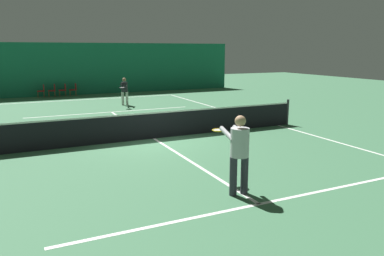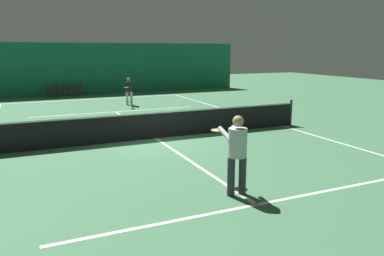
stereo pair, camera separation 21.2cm
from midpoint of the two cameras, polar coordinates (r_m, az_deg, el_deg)
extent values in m
plane|color=#3D704C|center=(13.42, -6.27, -1.61)|extent=(60.00, 60.00, 0.00)
cube|color=#196B4C|center=(27.57, -16.68, 8.62)|extent=(23.00, 0.12, 3.58)
cube|color=white|center=(24.81, -15.36, 4.24)|extent=(11.00, 0.10, 0.00)
cube|color=white|center=(19.47, -12.48, 2.40)|extent=(8.25, 0.10, 0.00)
cube|color=white|center=(7.93, 9.42, -11.37)|extent=(8.25, 0.10, 0.00)
cube|color=white|center=(16.02, 12.64, 0.39)|extent=(0.10, 23.80, 0.00)
cube|color=white|center=(13.42, -6.27, -1.60)|extent=(0.10, 12.80, 0.00)
cube|color=black|center=(13.31, -6.32, 0.38)|extent=(11.90, 0.02, 0.95)
cube|color=white|center=(13.23, -6.36, 2.29)|extent=(11.90, 0.02, 0.05)
cylinder|color=#333338|center=(16.21, 13.99, 2.37)|extent=(0.10, 0.10, 1.07)
cylinder|color=#2D2D38|center=(8.17, 5.56, -7.34)|extent=(0.17, 0.17, 0.86)
cylinder|color=#2D2D38|center=(8.29, 7.26, -7.09)|extent=(0.17, 0.17, 0.86)
cylinder|color=#B7B7BC|center=(8.02, 6.54, -2.21)|extent=(0.43, 0.43, 0.62)
sphere|color=tan|center=(7.92, 6.62, 1.07)|extent=(0.24, 0.24, 0.24)
cylinder|color=#B7B7BC|center=(8.16, 4.63, -0.90)|extent=(0.14, 0.60, 0.25)
cylinder|color=#B7B7BC|center=(8.30, 6.62, -0.71)|extent=(0.14, 0.60, 0.25)
cylinder|color=black|center=(8.62, 4.30, -0.71)|extent=(0.05, 0.31, 0.03)
torus|color=gold|center=(8.89, 3.45, -0.31)|extent=(0.35, 0.35, 0.03)
cylinder|color=silver|center=(8.89, 3.45, -0.31)|extent=(0.29, 0.29, 0.00)
cylinder|color=beige|center=(21.69, -10.15, 4.45)|extent=(0.19, 0.19, 0.76)
cylinder|color=beige|center=(21.73, -10.79, 4.44)|extent=(0.19, 0.19, 0.76)
cylinder|color=#232328|center=(21.64, -10.54, 6.17)|extent=(0.47, 0.47, 0.55)
sphere|color=#936B4C|center=(21.60, -10.58, 7.25)|extent=(0.21, 0.21, 0.21)
cylinder|color=#232328|center=(21.36, -10.26, 6.44)|extent=(0.29, 0.52, 0.22)
cylinder|color=#232328|center=(21.40, -11.02, 6.42)|extent=(0.29, 0.52, 0.22)
cylinder|color=black|center=(20.99, -10.78, 6.15)|extent=(0.14, 0.29, 0.03)
torus|color=black|center=(20.69, -10.90, 6.06)|extent=(0.43, 0.43, 0.03)
cylinder|color=silver|center=(20.69, -10.90, 6.06)|extent=(0.36, 0.36, 0.00)
cylinder|color=brown|center=(27.04, -22.66, 4.76)|extent=(0.03, 0.03, 0.39)
cylinder|color=brown|center=(26.66, -22.62, 4.68)|extent=(0.03, 0.03, 0.39)
cylinder|color=brown|center=(27.06, -21.86, 4.83)|extent=(0.03, 0.03, 0.39)
cylinder|color=brown|center=(26.68, -21.80, 4.75)|extent=(0.03, 0.03, 0.39)
cube|color=#A51E1E|center=(26.83, -22.27, 5.22)|extent=(0.44, 0.44, 0.05)
cube|color=#A51E1E|center=(26.82, -21.88, 5.73)|extent=(0.04, 0.44, 0.40)
cylinder|color=brown|center=(27.08, -21.22, 4.88)|extent=(0.03, 0.03, 0.39)
cylinder|color=brown|center=(26.70, -21.15, 4.80)|extent=(0.03, 0.03, 0.39)
cylinder|color=brown|center=(27.10, -20.42, 4.95)|extent=(0.03, 0.03, 0.39)
cylinder|color=brown|center=(26.73, -20.34, 4.87)|extent=(0.03, 0.03, 0.39)
cube|color=#A51E1E|center=(26.88, -20.82, 5.34)|extent=(0.44, 0.44, 0.05)
cube|color=#A51E1E|center=(26.87, -20.43, 5.85)|extent=(0.04, 0.44, 0.40)
cylinder|color=brown|center=(27.13, -19.78, 5.00)|extent=(0.03, 0.03, 0.39)
cylinder|color=brown|center=(26.76, -19.70, 4.92)|extent=(0.03, 0.03, 0.39)
cylinder|color=brown|center=(27.17, -18.98, 5.06)|extent=(0.03, 0.03, 0.39)
cylinder|color=brown|center=(26.80, -18.89, 4.98)|extent=(0.03, 0.03, 0.39)
cube|color=#A51E1E|center=(26.94, -19.37, 5.45)|extent=(0.44, 0.44, 0.05)
cube|color=#A51E1E|center=(26.94, -18.98, 5.96)|extent=(0.04, 0.44, 0.40)
cylinder|color=brown|center=(27.21, -18.35, 5.11)|extent=(0.03, 0.03, 0.39)
cylinder|color=brown|center=(26.83, -18.24, 5.03)|extent=(0.03, 0.03, 0.39)
cylinder|color=brown|center=(27.25, -17.55, 5.17)|extent=(0.03, 0.03, 0.39)
cylinder|color=brown|center=(26.88, -17.44, 5.09)|extent=(0.03, 0.03, 0.39)
cube|color=#A51E1E|center=(27.02, -17.93, 5.57)|extent=(0.44, 0.44, 0.05)
cube|color=#A51E1E|center=(27.02, -17.54, 6.07)|extent=(0.04, 0.44, 0.40)
camera|label=1|loc=(0.11, -90.59, -0.12)|focal=35.00mm
camera|label=2|loc=(0.11, 89.41, 0.12)|focal=35.00mm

